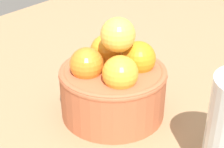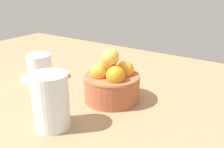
% 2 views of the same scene
% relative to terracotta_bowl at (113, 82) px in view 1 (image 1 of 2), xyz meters
% --- Properties ---
extents(ground_plane, '(1.58, 0.91, 0.04)m').
position_rel_terracotta_bowl_xyz_m(ground_plane, '(-0.00, 0.00, -0.07)').
color(ground_plane, '#997551').
extents(terracotta_bowl, '(0.14, 0.14, 0.13)m').
position_rel_terracotta_bowl_xyz_m(terracotta_bowl, '(0.00, 0.00, 0.00)').
color(terracotta_bowl, '#AD5938').
rests_on(terracotta_bowl, ground_plane).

